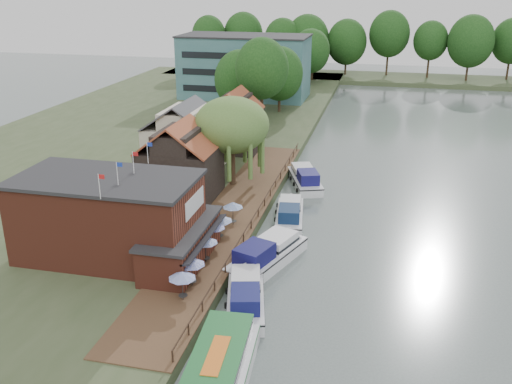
% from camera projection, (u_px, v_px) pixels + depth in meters
% --- Properties ---
extents(ground, '(260.00, 260.00, 0.00)m').
position_uv_depth(ground, '(292.00, 280.00, 48.14)').
color(ground, '#4E5B57').
rests_on(ground, ground).
extents(land_bank, '(50.00, 140.00, 1.00)m').
position_uv_depth(land_bank, '(137.00, 142.00, 86.26)').
color(land_bank, '#384728').
rests_on(land_bank, ground).
extents(quay_deck, '(6.00, 50.00, 0.10)m').
position_uv_depth(quay_deck, '(233.00, 215.00, 58.59)').
color(quay_deck, '#47301E').
rests_on(quay_deck, land_bank).
extents(quay_rail, '(0.20, 49.00, 1.00)m').
position_uv_depth(quay_rail, '(259.00, 211.00, 58.30)').
color(quay_rail, black).
rests_on(quay_rail, land_bank).
extents(pub, '(20.00, 11.00, 7.30)m').
position_uv_depth(pub, '(130.00, 219.00, 48.59)').
color(pub, maroon).
rests_on(pub, land_bank).
extents(hotel_block, '(25.40, 12.40, 12.30)m').
position_uv_depth(hotel_block, '(245.00, 66.00, 114.04)').
color(hotel_block, '#38666B').
rests_on(hotel_block, land_bank).
extents(cottage_a, '(8.60, 7.60, 8.50)m').
position_uv_depth(cottage_a, '(180.00, 160.00, 62.24)').
color(cottage_a, black).
rests_on(cottage_a, land_bank).
extents(cottage_b, '(9.60, 8.60, 8.50)m').
position_uv_depth(cottage_b, '(185.00, 135.00, 71.99)').
color(cottage_b, beige).
rests_on(cottage_b, land_bank).
extents(cottage_c, '(7.60, 7.60, 8.50)m').
position_uv_depth(cottage_c, '(235.00, 120.00, 79.32)').
color(cottage_c, black).
rests_on(cottage_c, land_bank).
extents(willow, '(8.60, 8.60, 10.43)m').
position_uv_depth(willow, '(232.00, 142.00, 65.49)').
color(willow, '#476B2D').
rests_on(willow, land_bank).
extents(umbrella_0, '(2.11, 2.11, 2.38)m').
position_uv_depth(umbrella_0, '(183.00, 286.00, 42.72)').
color(umbrella_0, '#1B3396').
rests_on(umbrella_0, quay_deck).
extents(umbrella_1, '(2.18, 2.18, 2.38)m').
position_uv_depth(umbrella_1, '(192.00, 272.00, 44.74)').
color(umbrella_1, navy).
rests_on(umbrella_1, quay_deck).
extents(umbrella_2, '(2.12, 2.12, 2.38)m').
position_uv_depth(umbrella_2, '(206.00, 249.00, 48.42)').
color(umbrella_2, '#1C379A').
rests_on(umbrella_2, quay_deck).
extents(umbrella_3, '(2.06, 2.06, 2.38)m').
position_uv_depth(umbrella_3, '(214.00, 234.00, 51.21)').
color(umbrella_3, '#1C269B').
rests_on(umbrella_3, quay_deck).
extents(umbrella_4, '(2.42, 2.42, 2.38)m').
position_uv_depth(umbrella_4, '(220.00, 227.00, 52.70)').
color(umbrella_4, navy).
rests_on(umbrella_4, quay_deck).
extents(umbrella_5, '(2.01, 2.01, 2.38)m').
position_uv_depth(umbrella_5, '(233.00, 213.00, 55.77)').
color(umbrella_5, '#1B4999').
rests_on(umbrella_5, quay_deck).
extents(cruiser_0, '(5.43, 10.29, 2.38)m').
position_uv_depth(cruiser_0, '(246.00, 292.00, 43.95)').
color(cruiser_0, silver).
rests_on(cruiser_0, ground).
extents(cruiser_1, '(6.90, 11.35, 2.65)m').
position_uv_depth(cruiser_1, '(267.00, 251.00, 50.24)').
color(cruiser_1, white).
rests_on(cruiser_1, ground).
extents(cruiser_2, '(4.38, 9.89, 2.30)m').
position_uv_depth(cruiser_2, '(290.00, 211.00, 59.20)').
color(cruiser_2, silver).
rests_on(cruiser_2, ground).
extents(cruiser_3, '(6.42, 10.50, 2.43)m').
position_uv_depth(cruiser_3, '(305.00, 176.00, 69.41)').
color(cruiser_3, silver).
rests_on(cruiser_3, ground).
extents(tour_boat, '(4.66, 13.39, 2.87)m').
position_uv_depth(tour_boat, '(214.00, 381.00, 33.95)').
color(tour_boat, silver).
rests_on(tour_boat, ground).
extents(swan, '(0.44, 0.44, 0.44)m').
position_uv_depth(swan, '(187.00, 372.00, 36.63)').
color(swan, white).
rests_on(swan, ground).
extents(bank_tree_0, '(8.09, 8.09, 14.67)m').
position_uv_depth(bank_tree_0, '(262.00, 86.00, 86.74)').
color(bank_tree_0, '#143811').
rests_on(bank_tree_0, land_bank).
extents(bank_tree_1, '(8.69, 8.69, 11.75)m').
position_uv_depth(bank_tree_1, '(240.00, 85.00, 96.09)').
color(bank_tree_1, '#143811').
rests_on(bank_tree_1, land_bank).
extents(bank_tree_2, '(8.35, 8.35, 11.64)m').
position_uv_depth(bank_tree_2, '(280.00, 79.00, 101.47)').
color(bank_tree_2, '#143811').
rests_on(bank_tree_2, land_bank).
extents(bank_tree_3, '(6.79, 6.79, 10.46)m').
position_uv_depth(bank_tree_3, '(272.00, 67.00, 119.70)').
color(bank_tree_3, '#143811').
rests_on(bank_tree_3, land_bank).
extents(bank_tree_4, '(8.44, 8.44, 12.35)m').
position_uv_depth(bank_tree_4, '(311.00, 57.00, 126.96)').
color(bank_tree_4, '#143811').
rests_on(bank_tree_4, land_bank).
extents(bank_tree_5, '(7.88, 7.88, 11.67)m').
position_uv_depth(bank_tree_5, '(313.00, 55.00, 133.07)').
color(bank_tree_5, '#143811').
rests_on(bank_tree_5, land_bank).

